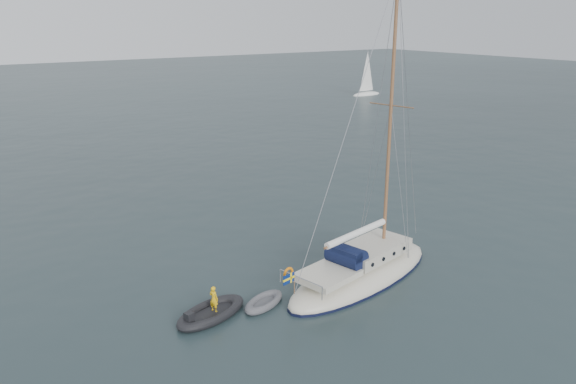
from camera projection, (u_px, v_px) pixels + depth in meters
ground at (285, 272)px, 28.70m from camera, size 300.00×300.00×0.00m
sailboat at (362, 257)px, 27.65m from camera, size 10.69×3.20×15.23m
dinghy at (264, 302)px, 25.37m from camera, size 2.45×1.11×0.35m
rib at (211, 312)px, 24.41m from camera, size 3.65×1.66×1.39m
distant_yacht_b at (367, 75)px, 92.36m from camera, size 5.90×3.15×7.82m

